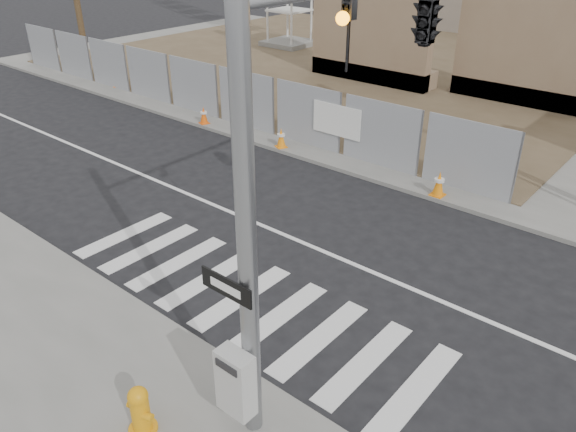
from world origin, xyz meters
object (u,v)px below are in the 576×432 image
Objects in this scene: traffic_cone_a at (118,79)px; traffic_cone_c at (281,138)px; traffic_cone_b at (204,115)px; signal_pole at (374,82)px; fire_hydrant at (140,410)px; traffic_cone_d at (439,184)px.

traffic_cone_c is (10.41, -0.96, -0.05)m from traffic_cone_a.
traffic_cone_b is 0.97× the size of traffic_cone_c.
signal_pole is 8.44× the size of fire_hydrant.
fire_hydrant is 19.81m from traffic_cone_a.
traffic_cone_b is 3.76m from traffic_cone_c.
fire_hydrant is at bearing -46.21° from traffic_cone_b.
fire_hydrant is 1.26× the size of traffic_cone_c.
traffic_cone_a reaches higher than traffic_cone_c.
fire_hydrant reaches higher than traffic_cone_d.
traffic_cone_a reaches higher than traffic_cone_b.
traffic_cone_d is (16.08, -0.96, -0.02)m from traffic_cone_a.
traffic_cone_a is at bearing 126.31° from fire_hydrant.
traffic_cone_c is (3.76, 0.00, 0.01)m from traffic_cone_b.
traffic_cone_c reaches higher than traffic_cone_b.
traffic_cone_d is (-1.51, 6.27, -4.32)m from signal_pole.
signal_pole is 9.28× the size of traffic_cone_a.
traffic_cone_b is at bearing 150.20° from signal_pole.
traffic_cone_d reaches higher than traffic_cone_b.
traffic_cone_c is at bearing 0.00° from traffic_cone_b.
traffic_cone_b is at bearing 114.26° from fire_hydrant.
traffic_cone_a is 1.18× the size of traffic_cone_b.
traffic_cone_c is at bearing -5.29° from traffic_cone_a.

